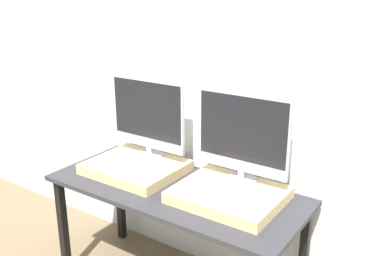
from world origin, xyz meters
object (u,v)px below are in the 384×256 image
(monitor_left, at_px, (148,117))
(monitor_right, at_px, (242,136))
(keyboard_left, at_px, (117,171))
(keyboard_right, at_px, (213,201))

(monitor_left, height_order, monitor_right, same)
(monitor_left, xyz_separation_m, monitor_right, (0.72, 0.00, 0.00))
(monitor_left, bearing_deg, keyboard_left, -90.00)
(keyboard_right, bearing_deg, keyboard_left, 180.00)
(keyboard_left, xyz_separation_m, monitor_right, (0.72, 0.33, 0.28))
(monitor_left, xyz_separation_m, keyboard_left, (-0.00, -0.33, -0.28))
(monitor_left, distance_m, keyboard_left, 0.43)
(monitor_left, distance_m, keyboard_right, 0.84)
(monitor_right, bearing_deg, keyboard_right, -90.00)
(keyboard_right, bearing_deg, monitor_left, 155.71)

